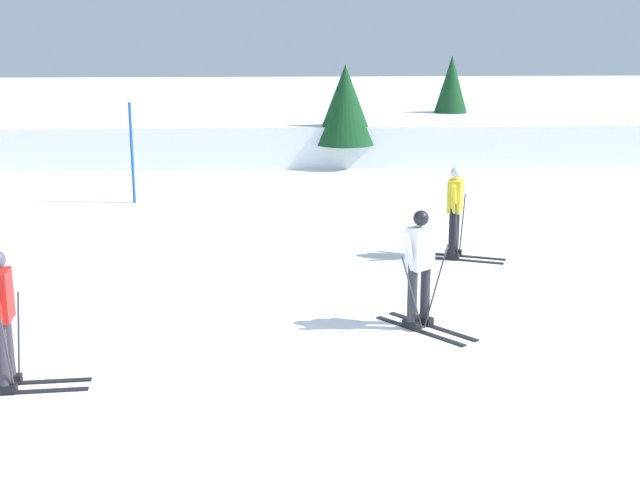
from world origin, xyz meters
TOP-DOWN VIEW (x-y plane):
  - ground_plane at (0.00, 0.00)m, footprint 120.00×120.00m
  - far_snow_ridge at (0.00, 20.49)m, footprint 80.00×9.86m
  - skier_white at (1.86, 1.96)m, footprint 1.31×1.47m
  - skier_yellow at (3.12, 5.63)m, footprint 1.62×0.96m
  - trail_marker_pole at (-3.58, 11.00)m, footprint 0.07×0.07m
  - conifer_far_left at (1.92, 15.88)m, footprint 1.79×1.79m
  - conifer_far_right at (5.83, 19.62)m, footprint 1.51×1.51m

SIDE VIEW (x-z plane):
  - ground_plane at x=0.00m, z-range 0.00..0.00m
  - far_snow_ridge at x=0.00m, z-range 0.00..1.25m
  - skier_yellow at x=3.12m, z-range 0.06..1.77m
  - skier_white at x=1.86m, z-range 0.06..1.77m
  - trail_marker_pole at x=-3.58m, z-range 0.00..2.42m
  - conifer_far_right at x=5.83m, z-range 0.28..3.44m
  - conifer_far_left at x=1.92m, z-range 0.35..3.40m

